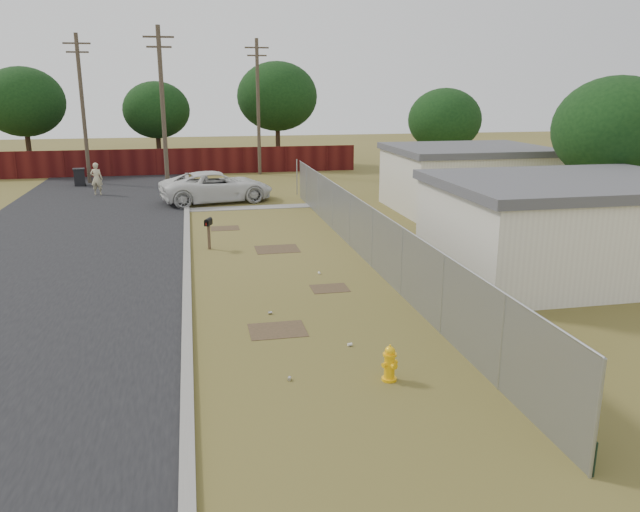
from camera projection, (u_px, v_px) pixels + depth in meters
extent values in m
plane|color=olive|center=(281.00, 272.00, 20.38)|extent=(120.00, 120.00, 0.00)
cube|color=black|center=(79.00, 229.00, 26.47)|extent=(9.00, 60.00, 0.02)
cube|color=gray|center=(187.00, 224.00, 27.34)|extent=(0.25, 60.00, 0.12)
cube|color=gray|center=(248.00, 208.00, 31.24)|extent=(6.20, 1.00, 0.03)
cylinder|color=#979A9F|center=(597.00, 420.00, 9.38)|extent=(0.06, 0.06, 2.00)
cylinder|color=#979A9F|center=(502.00, 343.00, 12.21)|extent=(0.06, 0.06, 2.00)
cylinder|color=#979A9F|center=(442.00, 295.00, 15.05)|extent=(0.06, 0.06, 2.00)
cylinder|color=#979A9F|center=(402.00, 262.00, 17.89)|extent=(0.06, 0.06, 2.00)
cylinder|color=#979A9F|center=(372.00, 238.00, 20.72)|extent=(0.06, 0.06, 2.00)
cylinder|color=#979A9F|center=(350.00, 220.00, 23.56)|extent=(0.06, 0.06, 2.00)
cylinder|color=#979A9F|center=(332.00, 206.00, 26.39)|extent=(0.06, 0.06, 2.00)
cylinder|color=#979A9F|center=(318.00, 194.00, 29.23)|extent=(0.06, 0.06, 2.00)
cylinder|color=#979A9F|center=(307.00, 185.00, 32.06)|extent=(0.06, 0.06, 2.00)
cylinder|color=#979A9F|center=(297.00, 177.00, 34.90)|extent=(0.06, 0.06, 2.00)
cylinder|color=#979A9F|center=(365.00, 203.00, 21.41)|extent=(0.04, 26.00, 0.04)
cube|color=slate|center=(364.00, 231.00, 21.67)|extent=(0.01, 26.00, 2.00)
cube|color=black|center=(366.00, 251.00, 21.86)|extent=(0.03, 26.00, 0.60)
cube|color=#4A1210|center=(141.00, 162.00, 42.60)|extent=(30.00, 0.12, 1.80)
cylinder|color=brown|center=(163.00, 113.00, 33.54)|extent=(0.24, 0.24, 9.00)
cube|color=brown|center=(158.00, 37.00, 32.52)|extent=(1.60, 0.10, 0.10)
cube|color=brown|center=(159.00, 47.00, 32.66)|extent=(1.30, 0.10, 0.10)
cylinder|color=brown|center=(83.00, 110.00, 38.24)|extent=(0.24, 0.24, 9.00)
cube|color=brown|center=(77.00, 43.00, 37.22)|extent=(1.60, 0.10, 0.10)
cube|color=brown|center=(77.00, 52.00, 37.35)|extent=(1.30, 0.10, 0.10)
cylinder|color=brown|center=(258.00, 108.00, 42.28)|extent=(0.24, 0.24, 9.00)
cube|color=brown|center=(257.00, 48.00, 41.26)|extent=(1.60, 0.10, 0.10)
cube|color=brown|center=(257.00, 56.00, 41.39)|extent=(1.30, 0.10, 0.10)
cube|color=silver|center=(568.00, 231.00, 19.88)|extent=(8.00, 6.00, 2.80)
cube|color=#4E4E53|center=(573.00, 183.00, 19.48)|extent=(8.32, 6.24, 0.30)
cube|color=silver|center=(466.00, 181.00, 30.57)|extent=(7.00, 6.00, 2.80)
cube|color=#4E4E53|center=(468.00, 149.00, 30.17)|extent=(7.28, 6.24, 0.30)
cylinder|color=#372718|center=(29.00, 148.00, 44.62)|extent=(0.36, 0.36, 3.30)
ellipsoid|color=black|center=(23.00, 102.00, 43.78)|extent=(5.70, 5.70, 4.84)
cylinder|color=#372718|center=(159.00, 148.00, 47.38)|extent=(0.36, 0.36, 2.86)
ellipsoid|color=black|center=(156.00, 110.00, 46.65)|extent=(4.94, 4.94, 4.20)
cylinder|color=#372718|center=(278.00, 142.00, 48.11)|extent=(0.36, 0.36, 3.52)
ellipsoid|color=black|center=(277.00, 96.00, 47.21)|extent=(6.08, 6.08, 5.17)
cylinder|color=#372718|center=(442.00, 161.00, 39.59)|extent=(0.36, 0.36, 2.64)
ellipsoid|color=black|center=(445.00, 120.00, 38.92)|extent=(4.56, 4.56, 3.88)
cylinder|color=#372718|center=(607.00, 199.00, 25.58)|extent=(0.36, 0.36, 2.86)
ellipsoid|color=black|center=(616.00, 129.00, 24.85)|extent=(4.94, 4.94, 4.20)
cylinder|color=yellow|center=(389.00, 379.00, 12.85)|extent=(0.40, 0.40, 0.06)
cylinder|color=yellow|center=(389.00, 366.00, 12.78)|extent=(0.29, 0.29, 0.54)
cylinder|color=yellow|center=(390.00, 354.00, 12.71)|extent=(0.37, 0.37, 0.05)
sphere|color=yellow|center=(390.00, 351.00, 12.69)|extent=(0.27, 0.27, 0.21)
cylinder|color=yellow|center=(390.00, 346.00, 12.66)|extent=(0.05, 0.05, 0.06)
cylinder|color=yellow|center=(385.00, 365.00, 12.69)|extent=(0.12, 0.13, 0.10)
cylinder|color=yellow|center=(394.00, 362.00, 12.83)|extent=(0.12, 0.13, 0.10)
cylinder|color=yellow|center=(394.00, 366.00, 12.65)|extent=(0.16, 0.15, 0.13)
cube|color=brown|center=(209.00, 236.00, 23.16)|extent=(0.11, 0.11, 0.98)
cube|color=black|center=(208.00, 223.00, 23.02)|extent=(0.33, 0.50, 0.18)
cylinder|color=black|center=(208.00, 220.00, 23.00)|extent=(0.33, 0.50, 0.18)
cube|color=red|center=(206.00, 224.00, 22.78)|extent=(0.03, 0.04, 0.10)
imported|color=silver|center=(217.00, 187.00, 32.71)|extent=(6.26, 3.80, 1.62)
imported|color=#C8BC92|center=(97.00, 179.00, 34.84)|extent=(0.74, 0.57, 1.82)
cube|color=black|center=(79.00, 178.00, 38.21)|extent=(0.72, 0.72, 1.00)
cube|color=black|center=(79.00, 169.00, 38.07)|extent=(0.79, 0.79, 0.08)
cylinder|color=black|center=(86.00, 185.00, 38.14)|extent=(0.09, 0.21, 0.21)
cylinder|color=white|center=(350.00, 344.00, 14.54)|extent=(0.11, 0.09, 0.07)
cylinder|color=#B4B3B8|center=(270.00, 313.00, 16.59)|extent=(0.11, 0.09, 0.07)
cylinder|color=white|center=(319.00, 273.00, 20.16)|extent=(0.07, 0.10, 0.07)
cylinder|color=#B4B3B8|center=(289.00, 379.00, 12.84)|extent=(0.09, 0.11, 0.07)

